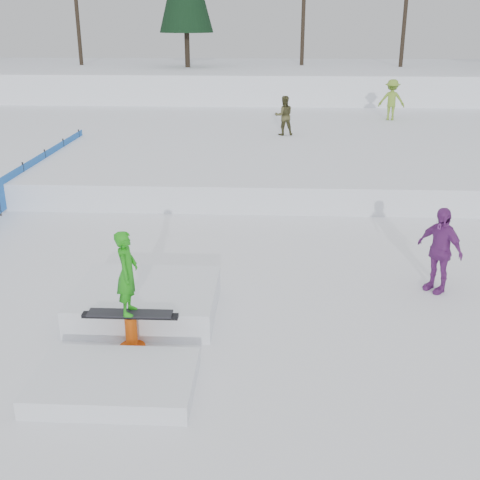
{
  "coord_description": "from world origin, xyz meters",
  "views": [
    {
      "loc": [
        1.06,
        -9.2,
        5.27
      ],
      "look_at": [
        0.5,
        2.0,
        1.1
      ],
      "focal_mm": 45.0,
      "sensor_mm": 36.0,
      "label": 1
    }
  ],
  "objects_px": {
    "spectator_purple": "(439,250)",
    "jib_rail_feature": "(139,317)",
    "walker_olive": "(284,116)",
    "walker_ygreen": "(392,100)"
  },
  "relations": [
    {
      "from": "spectator_purple",
      "to": "walker_olive",
      "type": "bearing_deg",
      "value": 153.62
    },
    {
      "from": "spectator_purple",
      "to": "jib_rail_feature",
      "type": "bearing_deg",
      "value": -109.23
    },
    {
      "from": "jib_rail_feature",
      "to": "walker_olive",
      "type": "bearing_deg",
      "value": 79.31
    },
    {
      "from": "spectator_purple",
      "to": "jib_rail_feature",
      "type": "xyz_separation_m",
      "value": [
        -5.7,
        -2.06,
        -0.58
      ]
    },
    {
      "from": "walker_olive",
      "to": "walker_ygreen",
      "type": "bearing_deg",
      "value": -152.6
    },
    {
      "from": "spectator_purple",
      "to": "jib_rail_feature",
      "type": "height_order",
      "value": "jib_rail_feature"
    },
    {
      "from": "walker_ygreen",
      "to": "jib_rail_feature",
      "type": "relative_size",
      "value": 0.41
    },
    {
      "from": "walker_olive",
      "to": "spectator_purple",
      "type": "height_order",
      "value": "walker_olive"
    },
    {
      "from": "walker_ygreen",
      "to": "spectator_purple",
      "type": "xyz_separation_m",
      "value": [
        -2.11,
        -16.9,
        -0.82
      ]
    },
    {
      "from": "walker_olive",
      "to": "jib_rail_feature",
      "type": "height_order",
      "value": "walker_olive"
    }
  ]
}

